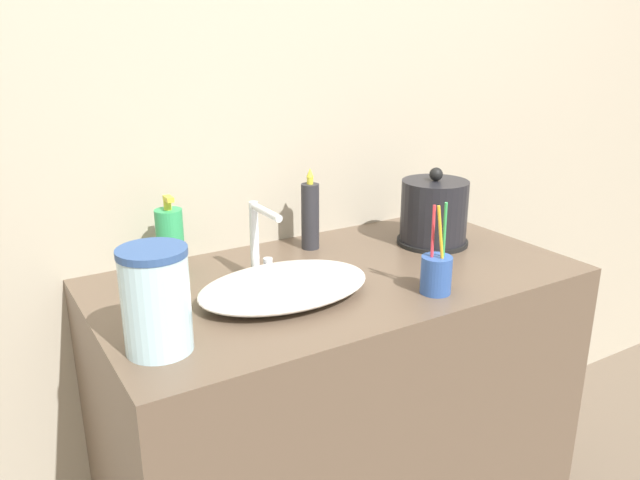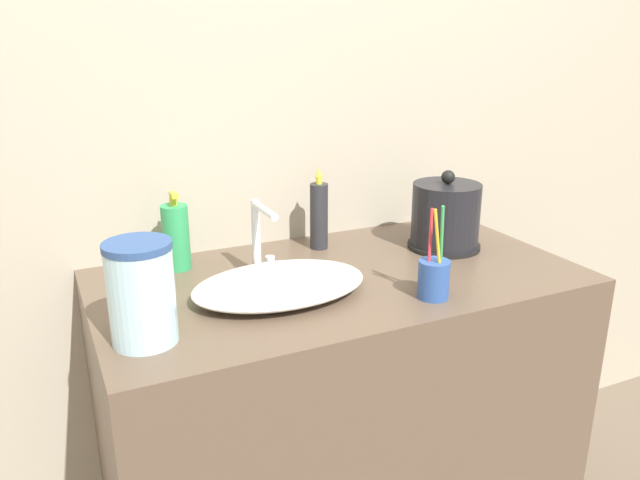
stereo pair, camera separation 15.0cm
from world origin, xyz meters
name	(u,v)px [view 1 (the left image)]	position (x,y,z in m)	size (l,w,h in m)	color
wall_back	(273,96)	(0.00, 0.66, 1.30)	(6.00, 0.04, 2.60)	#ADA38E
vanity_counter	(337,425)	(0.00, 0.32, 0.44)	(1.20, 0.64, 0.89)	brown
sink_basin	(285,286)	(-0.18, 0.26, 0.92)	(0.41, 0.27, 0.06)	white
faucet	(259,236)	(-0.18, 0.40, 1.00)	(0.06, 0.15, 0.19)	silver
electric_kettle	(434,214)	(0.36, 0.38, 0.98)	(0.20, 0.20, 0.22)	black
toothbrush_cup	(436,273)	(0.13, 0.10, 0.94)	(0.07, 0.07, 0.22)	#2D519E
lotion_bottle	(170,242)	(-0.36, 0.54, 0.98)	(0.07, 0.07, 0.20)	#2D9956
shampoo_bottle	(310,215)	(0.04, 0.53, 0.99)	(0.05, 0.05, 0.23)	#28282D
water_pitcher	(156,300)	(-0.51, 0.17, 0.99)	(0.13, 0.13, 0.21)	#B2DBEA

